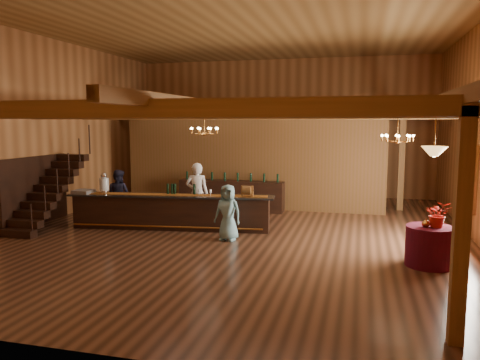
% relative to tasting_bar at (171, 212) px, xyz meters
% --- Properties ---
extents(floor, '(14.00, 14.00, 0.00)m').
position_rel_tasting_bar_xyz_m(floor, '(1.94, 0.09, -0.49)').
color(floor, brown).
rests_on(floor, ground).
extents(ceiling, '(14.00, 14.00, 0.00)m').
position_rel_tasting_bar_xyz_m(ceiling, '(1.94, 0.09, 5.01)').
color(ceiling, '#A27A40').
rests_on(ceiling, wall_back).
extents(wall_back, '(12.00, 0.10, 5.50)m').
position_rel_tasting_bar_xyz_m(wall_back, '(1.94, 7.09, 2.26)').
color(wall_back, '#AC6E3C').
rests_on(wall_back, floor).
extents(wall_front, '(12.00, 0.10, 5.50)m').
position_rel_tasting_bar_xyz_m(wall_front, '(1.94, -6.91, 2.26)').
color(wall_front, '#AC6E3C').
rests_on(wall_front, floor).
extents(wall_left, '(0.10, 14.00, 5.50)m').
position_rel_tasting_bar_xyz_m(wall_left, '(-4.06, 0.09, 2.26)').
color(wall_left, '#AC6E3C').
rests_on(wall_left, floor).
extents(beam_grid, '(11.90, 13.90, 0.39)m').
position_rel_tasting_bar_xyz_m(beam_grid, '(1.94, 0.60, 2.75)').
color(beam_grid, '#A46936').
rests_on(beam_grid, wall_left).
extents(support_posts, '(9.20, 10.20, 3.20)m').
position_rel_tasting_bar_xyz_m(support_posts, '(1.94, -0.41, 1.11)').
color(support_posts, '#A46936').
rests_on(support_posts, floor).
extents(partition_wall, '(9.00, 0.18, 3.10)m').
position_rel_tasting_bar_xyz_m(partition_wall, '(1.44, 3.59, 1.06)').
color(partition_wall, brown).
rests_on(partition_wall, floor).
extents(window_right_back, '(0.12, 1.05, 1.75)m').
position_rel_tasting_bar_xyz_m(window_right_back, '(7.89, 1.09, 1.06)').
color(window_right_back, white).
rests_on(window_right_back, wall_right).
extents(staircase, '(1.00, 2.80, 2.00)m').
position_rel_tasting_bar_xyz_m(staircase, '(-3.51, -0.65, 0.51)').
color(staircase, black).
rests_on(staircase, floor).
extents(backroom_boxes, '(4.10, 0.60, 1.10)m').
position_rel_tasting_bar_xyz_m(backroom_boxes, '(1.65, 5.59, 0.04)').
color(backroom_boxes, black).
rests_on(backroom_boxes, floor).
extents(tasting_bar, '(5.84, 1.47, 0.98)m').
position_rel_tasting_bar_xyz_m(tasting_bar, '(0.00, 0.00, 0.00)').
color(tasting_bar, black).
rests_on(tasting_bar, floor).
extents(beverage_dispenser, '(0.26, 0.26, 0.60)m').
position_rel_tasting_bar_xyz_m(beverage_dispenser, '(-1.94, -0.21, 0.76)').
color(beverage_dispenser, silver).
rests_on(beverage_dispenser, tasting_bar).
extents(glass_rack_tray, '(0.50, 0.50, 0.10)m').
position_rel_tasting_bar_xyz_m(glass_rack_tray, '(-2.51, -0.38, 0.52)').
color(glass_rack_tray, gray).
rests_on(glass_rack_tray, tasting_bar).
extents(raffle_drum, '(0.34, 0.24, 0.30)m').
position_rel_tasting_bar_xyz_m(raffle_drum, '(2.15, 0.24, 0.65)').
color(raffle_drum, brown).
rests_on(raffle_drum, tasting_bar).
extents(bar_bottle_0, '(0.07, 0.07, 0.30)m').
position_rel_tasting_bar_xyz_m(bar_bottle_0, '(-0.12, 0.10, 0.62)').
color(bar_bottle_0, black).
rests_on(bar_bottle_0, tasting_bar).
extents(bar_bottle_1, '(0.07, 0.07, 0.30)m').
position_rel_tasting_bar_xyz_m(bar_bottle_1, '(-0.00, 0.11, 0.62)').
color(bar_bottle_1, black).
rests_on(bar_bottle_1, tasting_bar).
extents(bar_bottle_2, '(0.07, 0.07, 0.30)m').
position_rel_tasting_bar_xyz_m(bar_bottle_2, '(0.08, 0.12, 0.62)').
color(bar_bottle_2, black).
rests_on(bar_bottle_2, tasting_bar).
extents(bar_bottle_3, '(0.07, 0.07, 0.30)m').
position_rel_tasting_bar_xyz_m(bar_bottle_3, '(0.63, 0.20, 0.62)').
color(bar_bottle_3, black).
rests_on(bar_bottle_3, tasting_bar).
extents(backbar_shelf, '(3.59, 0.57, 1.01)m').
position_rel_tasting_bar_xyz_m(backbar_shelf, '(0.89, 3.11, 0.01)').
color(backbar_shelf, black).
rests_on(backbar_shelf, floor).
extents(round_table, '(0.97, 0.97, 0.84)m').
position_rel_tasting_bar_xyz_m(round_table, '(6.56, -1.81, -0.07)').
color(round_table, '#590A21').
rests_on(round_table, floor).
extents(chandelier_left, '(0.80, 0.80, 0.60)m').
position_rel_tasting_bar_xyz_m(chandelier_left, '(0.87, 0.41, 2.26)').
color(chandelier_left, '#B06C29').
rests_on(chandelier_left, beam_grid).
extents(chandelier_right, '(0.80, 0.80, 0.77)m').
position_rel_tasting_bar_xyz_m(chandelier_right, '(6.01, 0.69, 2.10)').
color(chandelier_right, '#B06C29').
rests_on(chandelier_right, beam_grid).
extents(pendant_lamp, '(0.52, 0.52, 0.90)m').
position_rel_tasting_bar_xyz_m(pendant_lamp, '(6.56, -1.81, 1.91)').
color(pendant_lamp, '#B06C29').
rests_on(pendant_lamp, beam_grid).
extents(bartender, '(0.74, 0.57, 1.82)m').
position_rel_tasting_bar_xyz_m(bartender, '(0.51, 0.76, 0.42)').
color(bartender, white).
rests_on(bartender, floor).
extents(staff_second, '(0.83, 0.69, 1.55)m').
position_rel_tasting_bar_xyz_m(staff_second, '(-1.99, 0.66, 0.29)').
color(staff_second, '#222137').
rests_on(staff_second, floor).
extents(guest, '(0.75, 0.54, 1.43)m').
position_rel_tasting_bar_xyz_m(guest, '(1.90, -0.82, 0.22)').
color(guest, '#7BB4BF').
rests_on(guest, floor).
extents(floor_plant, '(0.75, 0.62, 1.31)m').
position_rel_tasting_bar_xyz_m(floor_plant, '(4.19, 3.80, 0.16)').
color(floor_plant, '#37682D').
rests_on(floor_plant, floor).
extents(table_flowers, '(0.50, 0.44, 0.55)m').
position_rel_tasting_bar_xyz_m(table_flowers, '(6.69, -1.85, 0.62)').
color(table_flowers, red).
rests_on(table_flowers, round_table).
extents(table_vase, '(0.16, 0.16, 0.29)m').
position_rel_tasting_bar_xyz_m(table_vase, '(6.46, -1.89, 0.49)').
color(table_vase, '#B06C29').
rests_on(table_vase, round_table).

